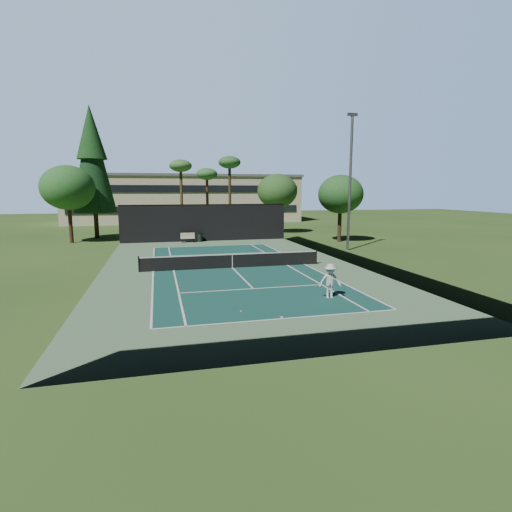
{
  "coord_description": "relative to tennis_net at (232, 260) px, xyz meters",
  "views": [
    {
      "loc": [
        -5.07,
        -27.56,
        5.42
      ],
      "look_at": [
        1.0,
        -3.0,
        1.3
      ],
      "focal_mm": 28.0,
      "sensor_mm": 36.0,
      "label": 1
    }
  ],
  "objects": [
    {
      "name": "ground",
      "position": [
        0.0,
        0.0,
        -0.56
      ],
      "size": [
        160.0,
        160.0,
        0.0
      ],
      "primitive_type": "plane",
      "color": "#31521E",
      "rests_on": "ground"
    },
    {
      "name": "apron_slab",
      "position": [
        0.0,
        0.0,
        -0.55
      ],
      "size": [
        18.0,
        32.0,
        0.01
      ],
      "primitive_type": "cube",
      "color": "#577D57",
      "rests_on": "ground"
    },
    {
      "name": "court_surface",
      "position": [
        0.0,
        0.0,
        -0.55
      ],
      "size": [
        10.97,
        23.77,
        0.01
      ],
      "primitive_type": "cube",
      "color": "#164941",
      "rests_on": "ground"
    },
    {
      "name": "court_lines",
      "position": [
        0.0,
        0.0,
        -0.54
      ],
      "size": [
        11.07,
        23.87,
        0.01
      ],
      "color": "white",
      "rests_on": "ground"
    },
    {
      "name": "tennis_net",
      "position": [
        0.0,
        0.0,
        0.0
      ],
      "size": [
        12.9,
        0.1,
        1.1
      ],
      "color": "black",
      "rests_on": "ground"
    },
    {
      "name": "fence",
      "position": [
        0.0,
        0.06,
        1.45
      ],
      "size": [
        18.04,
        32.05,
        4.03
      ],
      "color": "black",
      "rests_on": "ground"
    },
    {
      "name": "player",
      "position": [
        3.38,
        -9.16,
        0.33
      ],
      "size": [
        1.27,
        0.9,
        1.78
      ],
      "primitive_type": "imported",
      "rotation": [
        0.0,
        0.0,
        -0.22
      ],
      "color": "silver",
      "rests_on": "ground"
    },
    {
      "name": "tennis_ball_a",
      "position": [
        -1.54,
        -10.45,
        -0.52
      ],
      "size": [
        0.07,
        0.07,
        0.07
      ],
      "primitive_type": "sphere",
      "color": "#D5EF36",
      "rests_on": "ground"
    },
    {
      "name": "tennis_ball_b",
      "position": [
        -4.25,
        1.32,
        -0.52
      ],
      "size": [
        0.07,
        0.07,
        0.07
      ],
      "primitive_type": "sphere",
      "color": "#C9ED36",
      "rests_on": "ground"
    },
    {
      "name": "tennis_ball_c",
      "position": [
        3.62,
        4.06,
        -0.52
      ],
      "size": [
        0.07,
        0.07,
        0.07
      ],
      "primitive_type": "sphere",
      "color": "#DBF337",
      "rests_on": "ground"
    },
    {
      "name": "tennis_ball_d",
      "position": [
        -5.64,
        2.01,
        -0.53
      ],
      "size": [
        0.07,
        0.07,
        0.07
      ],
      "primitive_type": "sphere",
      "color": "#CBE734",
      "rests_on": "ground"
    },
    {
      "name": "park_bench",
      "position": [
        -2.0,
        15.32,
        -0.01
      ],
      "size": [
        1.5,
        0.45,
        1.02
      ],
      "color": "#C0B49F",
      "rests_on": "ground"
    },
    {
      "name": "trash_bin",
      "position": [
        -0.69,
        15.51,
        -0.08
      ],
      "size": [
        0.56,
        0.56,
        0.95
      ],
      "color": "black",
      "rests_on": "ground"
    },
    {
      "name": "pine_tree",
      "position": [
        -12.0,
        22.0,
        9.0
      ],
      "size": [
        4.8,
        4.8,
        15.0
      ],
      "color": "#472E1E",
      "rests_on": "ground"
    },
    {
      "name": "palm_a",
      "position": [
        -2.0,
        24.0,
        7.63
      ],
      "size": [
        2.8,
        2.8,
        9.32
      ],
      "color": "#4E3721",
      "rests_on": "ground"
    },
    {
      "name": "palm_b",
      "position": [
        1.5,
        26.0,
        6.8
      ],
      "size": [
        2.8,
        2.8,
        8.42
      ],
      "color": "#4C2E20",
      "rests_on": "ground"
    },
    {
      "name": "palm_c",
      "position": [
        4.0,
        23.0,
        8.05
      ],
      "size": [
        2.8,
        2.8,
        9.77
      ],
      "color": "#42311C",
      "rests_on": "ground"
    },
    {
      "name": "decid_tree_a",
      "position": [
        10.0,
        22.0,
        4.86
      ],
      "size": [
        5.12,
        5.12,
        7.62
      ],
      "color": "#4A3120",
      "rests_on": "ground"
    },
    {
      "name": "decid_tree_b",
      "position": [
        14.0,
        12.0,
        4.52
      ],
      "size": [
        4.8,
        4.8,
        7.14
      ],
      "color": "#40291B",
      "rests_on": "ground"
    },
    {
      "name": "decid_tree_c",
      "position": [
        -14.0,
        18.0,
        5.21
      ],
      "size": [
        5.44,
        5.44,
        8.09
      ],
      "color": "#41281C",
      "rests_on": "ground"
    },
    {
      "name": "campus_building",
      "position": [
        0.0,
        45.98,
        3.65
      ],
      "size": [
        40.5,
        12.5,
        8.3
      ],
      "color": "beige",
      "rests_on": "ground"
    },
    {
      "name": "light_pole",
      "position": [
        12.0,
        6.0,
        5.9
      ],
      "size": [
        0.9,
        0.25,
        12.22
      ],
      "color": "#919399",
      "rests_on": "ground"
    }
  ]
}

